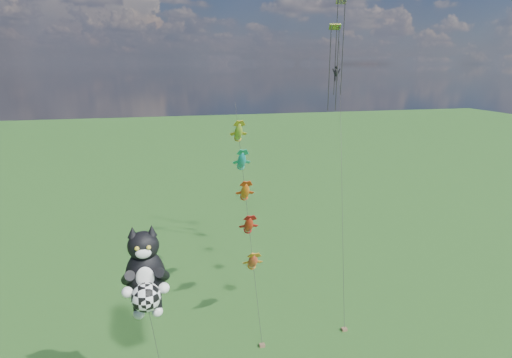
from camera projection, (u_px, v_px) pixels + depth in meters
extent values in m
ellipsoid|color=black|center=(146.00, 277.00, 25.01)|extent=(2.82, 2.55, 3.38)
ellipsoid|color=black|center=(143.00, 246.00, 24.38)|extent=(2.23, 2.12, 1.71)
cone|color=black|center=(132.00, 232.00, 24.03)|extent=(0.75, 0.75, 0.63)
cone|color=black|center=(152.00, 230.00, 24.27)|extent=(0.75, 0.75, 0.63)
ellipsoid|color=white|center=(143.00, 253.00, 23.78)|extent=(0.98, 0.71, 0.61)
ellipsoid|color=white|center=(145.00, 278.00, 24.18)|extent=(1.13, 0.72, 1.39)
sphere|color=gold|center=(137.00, 249.00, 23.55)|extent=(0.25, 0.25, 0.25)
sphere|color=gold|center=(149.00, 247.00, 23.69)|extent=(0.25, 0.25, 0.25)
sphere|color=white|center=(127.00, 292.00, 23.80)|extent=(0.63, 0.63, 0.63)
sphere|color=white|center=(164.00, 288.00, 24.26)|extent=(0.63, 0.63, 0.63)
sphere|color=white|center=(139.00, 314.00, 25.33)|extent=(0.68, 0.68, 0.68)
sphere|color=white|center=(157.00, 311.00, 25.57)|extent=(0.68, 0.68, 0.68)
sphere|color=white|center=(146.00, 297.00, 23.80)|extent=(1.66, 1.66, 1.66)
cube|color=brown|center=(262.00, 345.00, 31.08)|extent=(0.40, 0.30, 0.22)
cylinder|color=black|center=(247.00, 206.00, 36.52)|extent=(1.28, 15.79, 16.13)
ellipsoid|color=red|center=(253.00, 261.00, 34.12)|extent=(0.91, 2.14, 2.10)
ellipsoid|color=#E55219|center=(249.00, 225.00, 35.65)|extent=(0.91, 2.14, 2.10)
ellipsoid|color=orange|center=(245.00, 192.00, 37.17)|extent=(0.91, 2.14, 2.10)
ellipsoid|color=#1991BF|center=(242.00, 161.00, 38.70)|extent=(0.91, 2.14, 2.10)
ellipsoid|color=green|center=(238.00, 132.00, 40.22)|extent=(0.91, 2.14, 2.10)
cube|color=brown|center=(344.00, 329.00, 32.96)|extent=(0.40, 0.30, 0.22)
cylinder|color=black|center=(341.00, 165.00, 38.29)|extent=(5.69, 16.13, 22.03)
cube|color=green|center=(335.00, 27.00, 40.45)|extent=(1.20, 0.95, 0.57)
cylinder|color=black|center=(329.00, 71.00, 41.41)|extent=(0.08, 0.08, 8.07)
cylinder|color=black|center=(337.00, 71.00, 41.58)|extent=(0.08, 0.08, 8.07)
cube|color=#3926C0|center=(341.00, 1.00, 42.63)|extent=(1.17, 0.97, 0.64)
cylinder|color=black|center=(336.00, 50.00, 43.78)|extent=(0.08, 0.08, 9.47)
cylinder|color=black|center=(342.00, 50.00, 43.94)|extent=(0.08, 0.08, 9.47)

